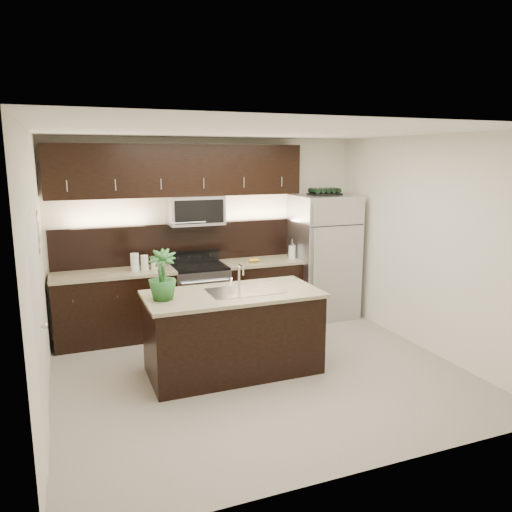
{
  "coord_description": "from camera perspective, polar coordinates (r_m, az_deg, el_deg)",
  "views": [
    {
      "loc": [
        -2.0,
        -4.96,
        2.43
      ],
      "look_at": [
        0.16,
        0.55,
        1.25
      ],
      "focal_mm": 35.0,
      "sensor_mm": 36.0,
      "label": 1
    }
  ],
  "objects": [
    {
      "name": "ground",
      "position": [
        5.88,
        0.47,
        -13.17
      ],
      "size": [
        4.5,
        4.5,
        0.0
      ],
      "primitive_type": "plane",
      "color": "gray",
      "rests_on": "ground"
    },
    {
      "name": "room_walls",
      "position": [
        5.33,
        -0.46,
        3.32
      ],
      "size": [
        4.52,
        4.02,
        2.71
      ],
      "color": "silver",
      "rests_on": "ground"
    },
    {
      "name": "counter_run",
      "position": [
        7.11,
        -8.06,
        -4.87
      ],
      "size": [
        3.51,
        0.65,
        0.94
      ],
      "color": "black",
      "rests_on": "ground"
    },
    {
      "name": "upper_fixtures",
      "position": [
        6.99,
        -8.52,
        8.74
      ],
      "size": [
        3.49,
        0.4,
        1.66
      ],
      "color": "black",
      "rests_on": "counter_run"
    },
    {
      "name": "island",
      "position": [
        5.75,
        -2.63,
        -8.67
      ],
      "size": [
        1.96,
        0.96,
        0.94
      ],
      "color": "black",
      "rests_on": "ground"
    },
    {
      "name": "sink_faucet",
      "position": [
        5.66,
        -1.27,
        -3.85
      ],
      "size": [
        0.84,
        0.5,
        0.28
      ],
      "color": "silver",
      "rests_on": "island"
    },
    {
      "name": "refrigerator",
      "position": [
        7.7,
        7.65,
        -0.04
      ],
      "size": [
        0.9,
        0.81,
        1.87
      ],
      "primitive_type": "cube",
      "color": "#B2B2B7",
      "rests_on": "ground"
    },
    {
      "name": "wine_rack",
      "position": [
        7.57,
        7.84,
        7.29
      ],
      "size": [
        0.46,
        0.29,
        0.11
      ],
      "color": "black",
      "rests_on": "refrigerator"
    },
    {
      "name": "plant",
      "position": [
        5.36,
        -10.68,
        -2.14
      ],
      "size": [
        0.38,
        0.38,
        0.54
      ],
      "primitive_type": "imported",
      "rotation": [
        0.0,
        0.0,
        -0.34
      ],
      "color": "#245B24",
      "rests_on": "island"
    },
    {
      "name": "canisters",
      "position": [
        6.83,
        -12.88,
        -0.74
      ],
      "size": [
        0.36,
        0.13,
        0.24
      ],
      "rotation": [
        0.0,
        0.0,
        0.11
      ],
      "color": "silver",
      "rests_on": "counter_run"
    },
    {
      "name": "french_press",
      "position": [
        7.45,
        4.14,
        0.56
      ],
      "size": [
        0.1,
        0.1,
        0.3
      ],
      "rotation": [
        0.0,
        0.0,
        0.41
      ],
      "color": "silver",
      "rests_on": "counter_run"
    },
    {
      "name": "bananas",
      "position": [
        7.18,
        -0.6,
        -0.5
      ],
      "size": [
        0.19,
        0.15,
        0.05
      ],
      "primitive_type": "ellipsoid",
      "rotation": [
        0.0,
        0.0,
        0.11
      ],
      "color": "gold",
      "rests_on": "counter_run"
    }
  ]
}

